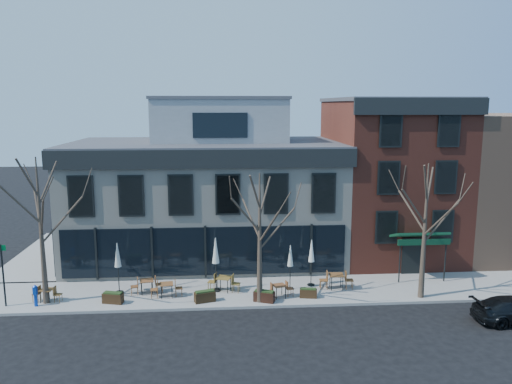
{
  "coord_description": "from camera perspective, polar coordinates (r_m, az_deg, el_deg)",
  "views": [
    {
      "loc": [
        0.91,
        -29.45,
        10.71
      ],
      "look_at": [
        3.24,
        2.0,
        5.17
      ],
      "focal_mm": 35.0,
      "sensor_mm": 36.0,
      "label": 1
    }
  ],
  "objects": [
    {
      "name": "corner_building",
      "position": [
        35.04,
        -5.54,
        0.09
      ],
      "size": [
        18.39,
        10.39,
        11.1
      ],
      "color": "beige",
      "rests_on": "ground"
    },
    {
      "name": "cafe_set_1",
      "position": [
        29.33,
        -12.38,
        -10.34
      ],
      "size": [
        1.88,
        0.86,
        0.96
      ],
      "color": "brown",
      "rests_on": "sidewalk_front"
    },
    {
      "name": "planter_2",
      "position": [
        27.62,
        0.95,
        -11.8
      ],
      "size": [
        1.21,
        0.85,
        0.63
      ],
      "color": "black",
      "rests_on": "sidewalk_front"
    },
    {
      "name": "ground",
      "position": [
        31.35,
        -5.74,
        -10.06
      ],
      "size": [
        120.0,
        120.0,
        0.0
      ],
      "primitive_type": "plane",
      "color": "black",
      "rests_on": "ground"
    },
    {
      "name": "cafe_set_0",
      "position": [
        29.83,
        -22.76,
        -10.67
      ],
      "size": [
        1.67,
        0.75,
        0.86
      ],
      "color": "brown",
      "rests_on": "sidewalk_front"
    },
    {
      "name": "tree_right",
      "position": [
        28.64,
        18.75,
        -4.07
      ],
      "size": [
        3.72,
        3.77,
        7.48
      ],
      "color": "#382B21",
      "rests_on": "sidewalk_front"
    },
    {
      "name": "umbrella_2",
      "position": [
        28.59,
        -4.64,
        -7.02
      ],
      "size": [
        0.5,
        0.5,
        3.14
      ],
      "color": "black",
      "rests_on": "sidewalk_front"
    },
    {
      "name": "umbrella_0",
      "position": [
        29.31,
        -15.53,
        -7.26
      ],
      "size": [
        0.47,
        0.47,
        2.92
      ],
      "color": "black",
      "rests_on": "sidewalk_front"
    },
    {
      "name": "umbrella_3",
      "position": [
        28.95,
        3.95,
        -7.54
      ],
      "size": [
        0.42,
        0.42,
        2.63
      ],
      "color": "black",
      "rests_on": "sidewalk_front"
    },
    {
      "name": "cafe_set_5",
      "position": [
        29.71,
        9.17,
        -9.87
      ],
      "size": [
        2.02,
        0.85,
        1.05
      ],
      "color": "brown",
      "rests_on": "sidewalk_front"
    },
    {
      "name": "cafe_set_4",
      "position": [
        28.15,
        2.67,
        -11.08
      ],
      "size": [
        1.72,
        0.84,
        0.88
      ],
      "color": "brown",
      "rests_on": "sidewalk_front"
    },
    {
      "name": "sign_pole",
      "position": [
        29.63,
        -26.95,
        -8.09
      ],
      "size": [
        0.5,
        0.1,
        3.4
      ],
      "color": "black",
      "rests_on": "sidewalk_front"
    },
    {
      "name": "umbrella_4",
      "position": [
        29.6,
        6.36,
        -6.99
      ],
      "size": [
        0.44,
        0.44,
        2.77
      ],
      "color": "black",
      "rests_on": "sidewalk_front"
    },
    {
      "name": "sidewalk_front",
      "position": [
        29.39,
        0.63,
        -11.24
      ],
      "size": [
        33.5,
        4.7,
        0.15
      ],
      "primitive_type": "cube",
      "color": "gray",
      "rests_on": "ground"
    },
    {
      "name": "planter_0",
      "position": [
        28.5,
        -16.03,
        -11.53
      ],
      "size": [
        1.16,
        0.7,
        0.61
      ],
      "color": "black",
      "rests_on": "sidewalk_front"
    },
    {
      "name": "planter_1",
      "position": [
        27.74,
        -5.86,
        -11.76
      ],
      "size": [
        1.2,
        0.76,
        0.63
      ],
      "color": "black",
      "rests_on": "sidewalk_front"
    },
    {
      "name": "cafe_set_3",
      "position": [
        29.05,
        -3.68,
        -10.27
      ],
      "size": [
        1.97,
        1.04,
        1.01
      ],
      "color": "brown",
      "rests_on": "sidewalk_front"
    },
    {
      "name": "call_box",
      "position": [
        29.36,
        -23.91,
        -10.69
      ],
      "size": [
        0.24,
        0.24,
        1.19
      ],
      "color": "#0C349D",
      "rests_on": "sidewalk_front"
    },
    {
      "name": "tree_corner",
      "position": [
        28.62,
        -23.34,
        -3.91
      ],
      "size": [
        3.93,
        3.98,
        7.92
      ],
      "color": "#382B21",
      "rests_on": "sidewalk_front"
    },
    {
      "name": "tree_mid",
      "position": [
        26.55,
        0.45,
        -5.13
      ],
      "size": [
        3.5,
        3.55,
        7.04
      ],
      "color": "#382B21",
      "rests_on": "sidewalk_front"
    },
    {
      "name": "sidewalk_side",
      "position": [
        38.96,
        -22.4,
        -6.65
      ],
      "size": [
        4.5,
        12.0,
        0.15
      ],
      "primitive_type": "cube",
      "color": "gray",
      "rests_on": "ground"
    },
    {
      "name": "planter_3",
      "position": [
        28.33,
        6.0,
        -11.39
      ],
      "size": [
        1.0,
        0.53,
        0.53
      ],
      "color": "#332111",
      "rests_on": "sidewalk_front"
    },
    {
      "name": "cafe_set_2",
      "position": [
        28.63,
        -10.18,
        -10.79
      ],
      "size": [
        1.83,
        0.79,
        0.95
      ],
      "color": "brown",
      "rests_on": "sidewalk_front"
    },
    {
      "name": "red_brick_building",
      "position": [
        36.84,
        14.97,
        1.72
      ],
      "size": [
        8.2,
        11.78,
        11.18
      ],
      "color": "brown",
      "rests_on": "ground"
    }
  ]
}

